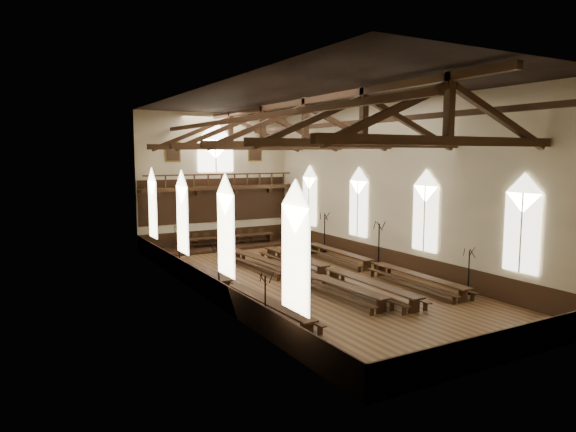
# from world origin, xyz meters

# --- Properties ---
(ground) EXTENTS (26.00, 26.00, 0.00)m
(ground) POSITION_xyz_m (0.00, 0.00, 0.00)
(ground) COLOR brown
(ground) RESTS_ON ground
(room_walls) EXTENTS (26.00, 26.00, 26.00)m
(room_walls) POSITION_xyz_m (0.00, 0.00, 6.46)
(room_walls) COLOR beige
(room_walls) RESTS_ON ground
(wainscot_band) EXTENTS (12.00, 26.00, 1.20)m
(wainscot_band) POSITION_xyz_m (0.00, 0.00, 0.60)
(wainscot_band) COLOR black
(wainscot_band) RESTS_ON ground
(side_windows) EXTENTS (11.85, 19.80, 4.50)m
(side_windows) POSITION_xyz_m (-0.00, -0.00, 3.74)
(side_windows) COLOR white
(side_windows) RESTS_ON room_walls
(end_window) EXTENTS (2.80, 0.12, 3.80)m
(end_window) POSITION_xyz_m (0.00, 12.90, 7.22)
(end_window) COLOR white
(end_window) RESTS_ON room_walls
(minstrels_gallery) EXTENTS (11.80, 1.24, 3.70)m
(minstrels_gallery) POSITION_xyz_m (0.00, 12.66, 3.91)
(minstrels_gallery) COLOR #392612
(minstrels_gallery) RESTS_ON room_walls
(portraits) EXTENTS (7.75, 0.09, 1.45)m
(portraits) POSITION_xyz_m (0.00, 12.90, 7.10)
(portraits) COLOR brown
(portraits) RESTS_ON room_walls
(roof_trusses) EXTENTS (11.70, 25.70, 2.80)m
(roof_trusses) POSITION_xyz_m (0.00, -0.00, 8.22)
(roof_trusses) COLOR #392612
(roof_trusses) RESTS_ON room_walls
(refectory_row_a) EXTENTS (1.65, 14.03, 0.71)m
(refectory_row_a) POSITION_xyz_m (-4.83, -0.97, 0.51)
(refectory_row_a) COLOR #392612
(refectory_row_a) RESTS_ON ground
(refectory_row_b) EXTENTS (1.95, 14.21, 0.72)m
(refectory_row_b) POSITION_xyz_m (-0.66, 0.07, 0.53)
(refectory_row_b) COLOR #392612
(refectory_row_b) RESTS_ON ground
(refectory_row_c) EXTENTS (1.54, 14.30, 0.74)m
(refectory_row_c) POSITION_xyz_m (1.15, -0.57, 0.54)
(refectory_row_c) COLOR #392612
(refectory_row_c) RESTS_ON ground
(refectory_row_d) EXTENTS (1.63, 14.15, 0.72)m
(refectory_row_d) POSITION_xyz_m (4.41, -0.58, 0.52)
(refectory_row_d) COLOR #392612
(refectory_row_d) RESTS_ON ground
(dais) EXTENTS (11.40, 2.92, 0.19)m
(dais) POSITION_xyz_m (0.26, 11.40, 0.10)
(dais) COLOR black
(dais) RESTS_ON ground
(high_table) EXTENTS (7.35, 0.99, 0.69)m
(high_table) POSITION_xyz_m (0.26, 11.40, 0.78)
(high_table) COLOR #392612
(high_table) RESTS_ON dais
(high_chairs) EXTENTS (6.73, 0.43, 0.95)m
(high_chairs) POSITION_xyz_m (0.26, 12.12, 0.71)
(high_chairs) COLOR #392612
(high_chairs) RESTS_ON dais
(candelabrum_left_near) EXTENTS (0.68, 0.68, 2.30)m
(candelabrum_left_near) POSITION_xyz_m (-5.55, -6.07, 0.70)
(candelabrum_left_near) COLOR black
(candelabrum_left_near) RESTS_ON ground
(candelabrum_left_mid) EXTENTS (0.83, 0.78, 2.75)m
(candelabrum_left_mid) POSITION_xyz_m (-5.55, -1.22, 0.83)
(candelabrum_left_mid) COLOR black
(candelabrum_left_mid) RESTS_ON ground
(candelabrum_left_far) EXTENTS (0.77, 0.88, 2.87)m
(candelabrum_left_far) POSITION_xyz_m (-5.55, 4.81, 0.87)
(candelabrum_left_far) COLOR black
(candelabrum_left_far) RESTS_ON ground
(candelabrum_right_near) EXTENTS (0.68, 0.70, 2.34)m
(candelabrum_right_near) POSITION_xyz_m (5.55, -6.45, 0.71)
(candelabrum_right_near) COLOR black
(candelabrum_right_near) RESTS_ON ground
(candelabrum_right_mid) EXTENTS (0.81, 0.89, 2.90)m
(candelabrum_right_mid) POSITION_xyz_m (5.55, 0.43, 0.88)
(candelabrum_right_mid) COLOR black
(candelabrum_right_mid) RESTS_ON ground
(candelabrum_right_far) EXTENTS (0.84, 0.84, 2.85)m
(candelabrum_right_far) POSITION_xyz_m (5.55, 6.38, 0.87)
(candelabrum_right_far) COLOR black
(candelabrum_right_far) RESTS_ON ground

